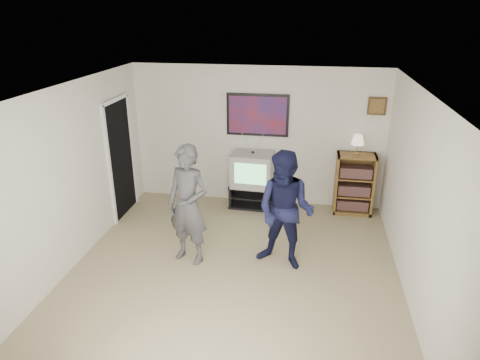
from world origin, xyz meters
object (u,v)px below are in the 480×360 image
(person_tall, at_px, (188,205))
(person_short, at_px, (285,211))
(media_stand, at_px, (253,195))
(bookshelf, at_px, (354,184))
(crt_television, at_px, (253,169))

(person_tall, xyz_separation_m, person_short, (1.34, 0.08, -0.02))
(media_stand, height_order, person_tall, person_tall)
(bookshelf, bearing_deg, crt_television, -178.40)
(person_short, bearing_deg, media_stand, 126.91)
(crt_television, relative_size, person_short, 0.42)
(media_stand, height_order, person_short, person_short)
(media_stand, relative_size, bookshelf, 0.80)
(media_stand, distance_m, person_tall, 2.14)
(media_stand, bearing_deg, person_short, -67.10)
(crt_television, bearing_deg, media_stand, 2.62)
(person_tall, bearing_deg, bookshelf, 57.00)
(media_stand, xyz_separation_m, person_short, (0.69, -1.85, 0.63))
(media_stand, bearing_deg, bookshelf, 4.14)
(person_short, bearing_deg, person_tall, -159.94)
(media_stand, distance_m, person_short, 2.07)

